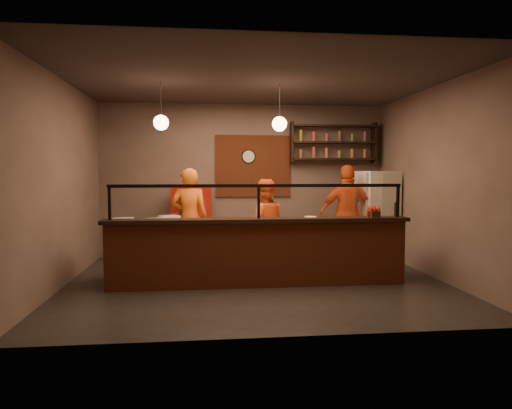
{
  "coord_description": "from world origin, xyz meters",
  "views": [
    {
      "loc": [
        -0.79,
        -7.21,
        1.76
      ],
      "look_at": [
        0.03,
        0.3,
        1.23
      ],
      "focal_mm": 32.0,
      "sensor_mm": 36.0,
      "label": 1
    }
  ],
  "objects": [
    {
      "name": "rolling_pin",
      "position": [
        -1.2,
        0.22,
        0.93
      ],
      "size": [
        0.33,
        0.11,
        0.06
      ],
      "primitive_type": "cylinder",
      "rotation": [
        0.0,
        1.57,
        0.18
      ],
      "color": "yellow",
      "rests_on": "worktop"
    },
    {
      "name": "pepper_mill",
      "position": [
        2.2,
        -0.27,
        1.17
      ],
      "size": [
        0.06,
        0.06,
        0.23
      ],
      "primitive_type": "cylinder",
      "rotation": [
        0.0,
        0.0,
        0.14
      ],
      "color": "black",
      "rests_on": "counter_ledge"
    },
    {
      "name": "prep_tub_c",
      "position": [
        -2.07,
        -0.02,
        0.98
      ],
      "size": [
        0.37,
        0.33,
        0.16
      ],
      "primitive_type": "cube",
      "rotation": [
        0.0,
        0.0,
        0.28
      ],
      "color": "silver",
      "rests_on": "worktop"
    },
    {
      "name": "fridge",
      "position": [
        2.6,
        1.58,
        0.89
      ],
      "size": [
        0.87,
        0.83,
        1.79
      ],
      "primitive_type": "cube",
      "rotation": [
        0.0,
        0.0,
        0.21
      ],
      "color": "beige",
      "rests_on": "floor"
    },
    {
      "name": "counter_ledge",
      "position": [
        0.0,
        -0.3,
        1.03
      ],
      "size": [
        4.7,
        0.37,
        0.06
      ],
      "primitive_type": "cube",
      "color": "black",
      "rests_on": "service_counter"
    },
    {
      "name": "pendant_right",
      "position": [
        0.4,
        0.2,
        2.55
      ],
      "size": [
        0.24,
        0.24,
        0.77
      ],
      "color": "black",
      "rests_on": "ceiling"
    },
    {
      "name": "prep_tub_a",
      "position": [
        -1.61,
        0.13,
        0.97
      ],
      "size": [
        0.32,
        0.28,
        0.13
      ],
      "primitive_type": "cube",
      "rotation": [
        0.0,
        0.0,
        0.3
      ],
      "color": "white",
      "rests_on": "worktop"
    },
    {
      "name": "small_plate",
      "position": [
        0.83,
        -0.23,
        1.07
      ],
      "size": [
        0.22,
        0.22,
        0.01
      ],
      "primitive_type": "cylinder",
      "rotation": [
        0.0,
        0.0,
        -0.15
      ],
      "color": "silver",
      "rests_on": "counter_ledge"
    },
    {
      "name": "sneeze_guard",
      "position": [
        0.0,
        -0.3,
        1.37
      ],
      "size": [
        4.5,
        0.05,
        0.52
      ],
      "color": "white",
      "rests_on": "counter_ledge"
    },
    {
      "name": "wall_front",
      "position": [
        0.0,
        -2.5,
        1.6
      ],
      "size": [
        6.0,
        0.0,
        6.0
      ],
      "primitive_type": "plane",
      "rotation": [
        -1.57,
        0.0,
        0.0
      ],
      "color": "#715E53",
      "rests_on": "floor"
    },
    {
      "name": "wall_clock",
      "position": [
        0.1,
        2.46,
        2.1
      ],
      "size": [
        0.3,
        0.04,
        0.3
      ],
      "primitive_type": "cylinder",
      "rotation": [
        1.57,
        0.0,
        0.0
      ],
      "color": "black",
      "rests_on": "wall_back"
    },
    {
      "name": "service_counter",
      "position": [
        0.0,
        -0.3,
        0.5
      ],
      "size": [
        4.6,
        0.25,
        1.0
      ],
      "primitive_type": "cube",
      "color": "brown",
      "rests_on": "floor"
    },
    {
      "name": "red_cooler",
      "position": [
        -1.1,
        2.15,
        0.74
      ],
      "size": [
        0.82,
        0.79,
        1.48
      ],
      "primitive_type": "cube",
      "rotation": [
        0.0,
        0.0,
        -0.42
      ],
      "color": "red",
      "rests_on": "floor"
    },
    {
      "name": "wall_right",
      "position": [
        3.0,
        0.0,
        1.6
      ],
      "size": [
        0.0,
        5.0,
        5.0
      ],
      "primitive_type": "plane",
      "rotation": [
        1.57,
        0.0,
        -1.57
      ],
      "color": "#715E53",
      "rests_on": "floor"
    },
    {
      "name": "pizza_dough",
      "position": [
        -0.14,
        0.22,
        0.91
      ],
      "size": [
        0.54,
        0.54,
        0.01
      ],
      "primitive_type": "cylinder",
      "rotation": [
        0.0,
        0.0,
        0.02
      ],
      "color": "beige",
      "rests_on": "worktop"
    },
    {
      "name": "worktop_cabinet",
      "position": [
        0.0,
        0.2,
        0.42
      ],
      "size": [
        4.6,
        0.75,
        0.85
      ],
      "primitive_type": "cube",
      "color": "gray",
      "rests_on": "floor"
    },
    {
      "name": "condiment_caddy",
      "position": [
        1.81,
        -0.36,
        1.11
      ],
      "size": [
        0.2,
        0.16,
        0.1
      ],
      "primitive_type": "cube",
      "rotation": [
        0.0,
        0.0,
        -0.12
      ],
      "color": "black",
      "rests_on": "counter_ledge"
    },
    {
      "name": "wall_shelving",
      "position": [
        1.9,
        2.32,
        2.4
      ],
      "size": [
        1.84,
        0.28,
        0.85
      ],
      "color": "black",
      "rests_on": "wall_back"
    },
    {
      "name": "cook_right",
      "position": [
        1.94,
        1.34,
        0.95
      ],
      "size": [
        1.16,
        0.57,
        1.91
      ],
      "primitive_type": "imported",
      "rotation": [
        0.0,
        0.0,
        3.05
      ],
      "color": "#D74514",
      "rests_on": "floor"
    },
    {
      "name": "pendant_left",
      "position": [
        -1.5,
        0.2,
        2.55
      ],
      "size": [
        0.24,
        0.24,
        0.77
      ],
      "color": "black",
      "rests_on": "ceiling"
    },
    {
      "name": "floor",
      "position": [
        0.0,
        0.0,
        0.0
      ],
      "size": [
        6.0,
        6.0,
        0.0
      ],
      "primitive_type": "plane",
      "color": "black",
      "rests_on": "ground"
    },
    {
      "name": "cook_mid",
      "position": [
        0.24,
        0.95,
        0.82
      ],
      "size": [
        0.83,
        0.67,
        1.65
      ],
      "primitive_type": "imported",
      "rotation": [
        0.0,
        0.0,
        3.2
      ],
      "color": "#E24D15",
      "rests_on": "floor"
    },
    {
      "name": "cook_left",
      "position": [
        -1.1,
        1.09,
        0.92
      ],
      "size": [
        0.72,
        0.52,
        1.84
      ],
      "primitive_type": "imported",
      "rotation": [
        0.0,
        0.0,
        3.03
      ],
      "color": "orange",
      "rests_on": "floor"
    },
    {
      "name": "wall_back",
      "position": [
        0.0,
        2.5,
        1.6
      ],
      "size": [
        6.0,
        0.0,
        6.0
      ],
      "primitive_type": "plane",
      "rotation": [
        1.57,
        0.0,
        0.0
      ],
      "color": "#715E53",
      "rests_on": "floor"
    },
    {
      "name": "worktop",
      "position": [
        0.0,
        0.2,
        0.88
      ],
      "size": [
        4.6,
        0.75,
        0.05
      ],
      "primitive_type": "cube",
      "color": "white",
      "rests_on": "worktop_cabinet"
    },
    {
      "name": "ceiling",
      "position": [
        0.0,
        0.0,
        3.2
      ],
      "size": [
        6.0,
        6.0,
        0.0
      ],
      "primitive_type": "plane",
      "rotation": [
        3.14,
        0.0,
        0.0
      ],
      "color": "#39302C",
      "rests_on": "wall_back"
    },
    {
      "name": "prep_tub_b",
      "position": [
        -1.4,
        0.35,
        0.98
      ],
      "size": [
        0.38,
        0.35,
        0.15
      ],
      "primitive_type": "cube",
      "rotation": [
        0.0,
        0.0,
        0.42
      ],
      "color": "silver",
      "rests_on": "worktop"
    },
    {
      "name": "wall_left",
      "position": [
        -3.0,
        0.0,
        1.6
      ],
      "size": [
        0.0,
        5.0,
        5.0
      ],
      "primitive_type": "plane",
      "rotation": [
        1.57,
        0.0,
        1.57
      ],
      "color": "#715E53",
      "rests_on": "floor"
    },
    {
      "name": "brick_patch",
      "position": [
        0.2,
        2.47,
        1.9
      ],
      "size": [
        1.6,
        0.04,
        1.3
      ],
      "primitive_type": "cube",
      "color": "brown",
      "rests_on": "wall_back"
    }
  ]
}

